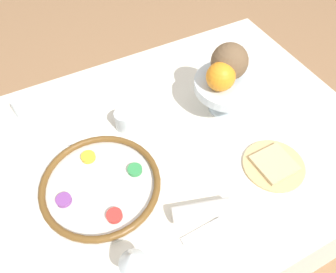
# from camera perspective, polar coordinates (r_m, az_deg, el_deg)

# --- Properties ---
(ground_plane) EXTENTS (8.00, 8.00, 0.00)m
(ground_plane) POSITION_cam_1_polar(r_m,az_deg,el_deg) (1.67, 0.36, -15.91)
(ground_plane) COLOR #99704C
(dining_table) EXTENTS (1.30, 0.95, 0.70)m
(dining_table) POSITION_cam_1_polar(r_m,az_deg,el_deg) (1.35, 0.44, -10.25)
(dining_table) COLOR silver
(dining_table) RESTS_ON ground_plane
(seder_plate) EXTENTS (0.35, 0.35, 0.03)m
(seder_plate) POSITION_cam_1_polar(r_m,az_deg,el_deg) (0.97, -11.66, -8.23)
(seder_plate) COLOR silver
(seder_plate) RESTS_ON dining_table
(wine_glass) EXTENTS (0.07, 0.07, 0.13)m
(wine_glass) POSITION_cam_1_polar(r_m,az_deg,el_deg) (0.79, -6.25, -20.55)
(wine_glass) COLOR silver
(wine_glass) RESTS_ON dining_table
(fruit_stand) EXTENTS (0.22, 0.22, 0.13)m
(fruit_stand) POSITION_cam_1_polar(r_m,az_deg,el_deg) (1.10, 10.32, 8.53)
(fruit_stand) COLOR silver
(fruit_stand) RESTS_ON dining_table
(orange_fruit) EXTENTS (0.09, 0.09, 0.09)m
(orange_fruit) POSITION_cam_1_polar(r_m,az_deg,el_deg) (1.03, 9.16, 10.26)
(orange_fruit) COLOR orange
(orange_fruit) RESTS_ON fruit_stand
(coconut) EXTENTS (0.12, 0.12, 0.12)m
(coconut) POSITION_cam_1_polar(r_m,az_deg,el_deg) (1.06, 10.66, 12.70)
(coconut) COLOR brown
(coconut) RESTS_ON fruit_stand
(bread_plate) EXTENTS (0.19, 0.19, 0.02)m
(bread_plate) POSITION_cam_1_polar(r_m,az_deg,el_deg) (1.05, 17.95, -4.67)
(bread_plate) COLOR tan
(bread_plate) RESTS_ON dining_table
(napkin_roll) EXTENTS (0.17, 0.09, 0.05)m
(napkin_roll) POSITION_cam_1_polar(r_m,az_deg,el_deg) (0.91, 5.84, -12.71)
(napkin_roll) COLOR white
(napkin_roll) RESTS_ON dining_table
(cup_near) EXTENTS (0.07, 0.07, 0.07)m
(cup_near) POSITION_cam_1_polar(r_m,az_deg,el_deg) (1.31, 12.08, 12.41)
(cup_near) COLOR silver
(cup_near) RESTS_ON dining_table
(cup_mid) EXTENTS (0.07, 0.07, 0.07)m
(cup_mid) POSITION_cam_1_polar(r_m,az_deg,el_deg) (1.08, -7.48, 2.84)
(cup_mid) COLOR silver
(cup_mid) RESTS_ON dining_table
(cup_far) EXTENTS (0.07, 0.07, 0.07)m
(cup_far) POSITION_cam_1_polar(r_m,az_deg,el_deg) (1.22, -24.00, 5.02)
(cup_far) COLOR silver
(cup_far) RESTS_ON dining_table
(fork_left) EXTENTS (0.08, 0.18, 0.01)m
(fork_left) POSITION_cam_1_polar(r_m,az_deg,el_deg) (1.15, -18.25, 1.58)
(fork_left) COLOR silver
(fork_left) RESTS_ON dining_table
(fork_right) EXTENTS (0.07, 0.18, 0.01)m
(fork_right) POSITION_cam_1_polar(r_m,az_deg,el_deg) (1.15, -16.86, 2.12)
(fork_right) COLOR silver
(fork_right) RESTS_ON dining_table
(spoon) EXTENTS (0.16, 0.03, 0.01)m
(spoon) POSITION_cam_1_polar(r_m,az_deg,el_deg) (0.92, 7.06, -15.45)
(spoon) COLOR silver
(spoon) RESTS_ON dining_table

